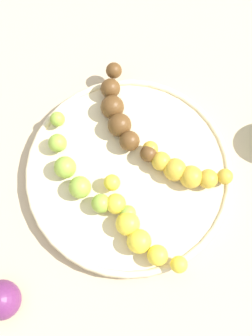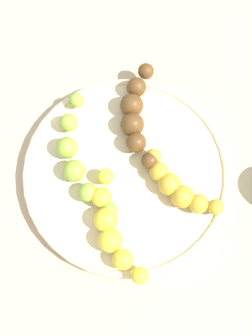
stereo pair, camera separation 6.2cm
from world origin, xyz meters
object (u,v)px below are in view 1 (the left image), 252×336
fruit_bowl (126,173)px  banana_overripe (117,114)px  banana_green (75,173)px  banana_yellow (133,230)px  banana_spotted (181,171)px

fruit_bowl → banana_overripe: (0.01, -0.08, 0.02)m
fruit_bowl → banana_overripe: 0.09m
banana_overripe → banana_green: (0.06, 0.09, -0.00)m
banana_green → banana_yellow: banana_yellow is taller
fruit_bowl → banana_spotted: size_ratio=2.35×
banana_overripe → banana_yellow: banana_overripe is taller
banana_green → banana_spotted: same height
fruit_bowl → banana_spotted: banana_spotted is taller
banana_spotted → banana_yellow: bearing=-17.9°
banana_green → fruit_bowl: bearing=149.6°
banana_overripe → banana_green: banana_overripe is taller
banana_overripe → banana_yellow: 0.17m
fruit_bowl → banana_green: 0.08m
banana_green → banana_yellow: 0.11m
banana_spotted → banana_overripe: bearing=-111.6°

